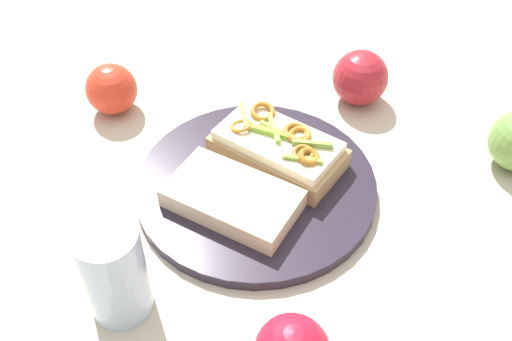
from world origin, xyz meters
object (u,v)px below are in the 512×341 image
at_px(bread_slice_side, 233,198).
at_px(apple_1, 360,78).
at_px(sandwich, 278,148).
at_px(drinking_glass, 114,272).
at_px(apple_4, 111,89).
at_px(plate, 256,186).

xyz_separation_m(bread_slice_side, apple_1, (-0.26, 0.13, 0.01)).
relative_size(sandwich, bread_slice_side, 1.21).
height_order(bread_slice_side, apple_1, apple_1).
xyz_separation_m(bread_slice_side, drinking_glass, (0.15, -0.09, 0.03)).
bearing_deg(sandwich, drinking_glass, -94.42).
bearing_deg(apple_4, sandwich, 74.52).
height_order(apple_1, apple_4, apple_1).
height_order(sandwich, apple_4, apple_4).
relative_size(bread_slice_side, apple_4, 2.12).
bearing_deg(bread_slice_side, apple_1, 81.04).
bearing_deg(apple_4, plate, 63.85).
bearing_deg(apple_1, bread_slice_side, -26.62).
relative_size(sandwich, apple_1, 2.33).
distance_m(plate, apple_1, 0.24).
xyz_separation_m(plate, sandwich, (-0.05, 0.02, 0.03)).
bearing_deg(apple_4, drinking_glass, 22.84).
bearing_deg(drinking_glass, apple_4, -157.16).
relative_size(apple_1, drinking_glass, 0.67).
height_order(plate, sandwich, sandwich).
distance_m(sandwich, drinking_glass, 0.27).
bearing_deg(sandwich, plate, -90.43).
distance_m(plate, apple_4, 0.27).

